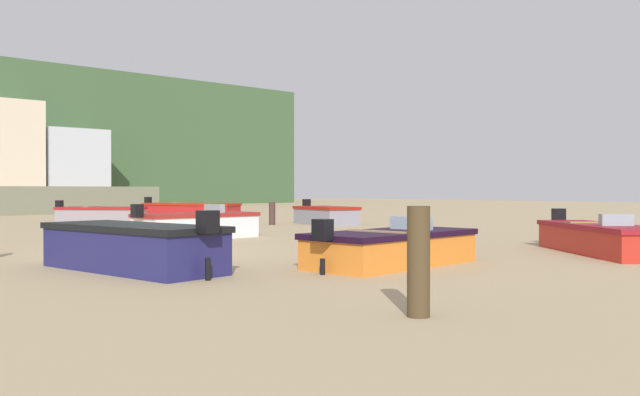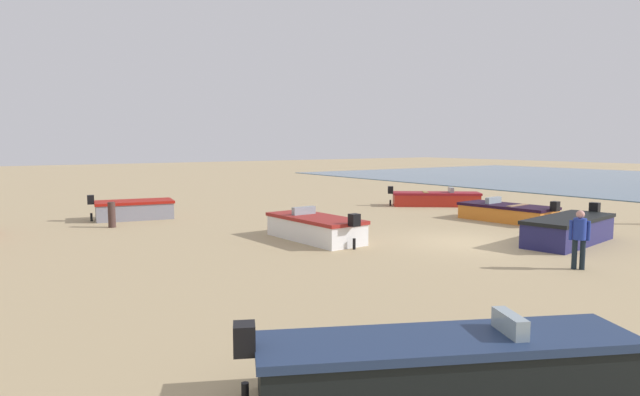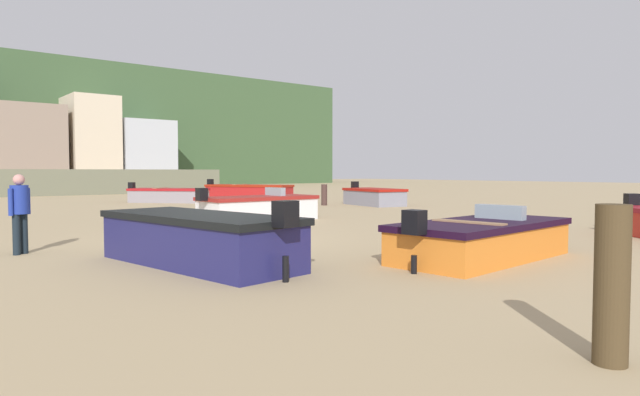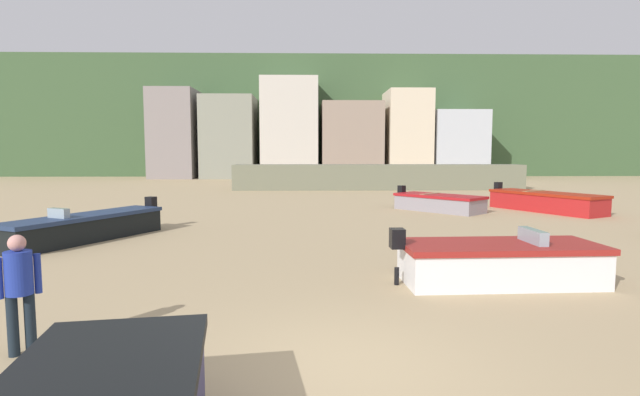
% 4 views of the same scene
% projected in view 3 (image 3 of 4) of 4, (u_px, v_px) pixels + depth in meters
% --- Properties ---
extents(ground_plane, '(160.00, 160.00, 0.00)m').
position_uv_depth(ground_plane, '(223.00, 241.00, 13.21)').
color(ground_plane, tan).
extents(harbor_pier, '(21.13, 2.40, 1.83)m').
position_uv_depth(harbor_pier, '(81.00, 182.00, 39.53)').
color(harbor_pier, '#6C6E57').
rests_on(harbor_pier, ground).
extents(townhouse_centre_right, '(6.38, 6.51, 8.01)m').
position_uv_depth(townhouse_centre_right, '(25.00, 147.00, 52.57)').
color(townhouse_centre_right, gray).
rests_on(townhouse_centre_right, ground).
extents(townhouse_right, '(4.55, 6.53, 9.29)m').
position_uv_depth(townhouse_right, '(90.00, 143.00, 56.29)').
color(townhouse_right, beige).
rests_on(townhouse_right, ground).
extents(townhouse_far_right, '(5.61, 6.07, 7.14)m').
position_uv_depth(townhouse_far_right, '(142.00, 154.00, 59.49)').
color(townhouse_far_right, silver).
rests_on(townhouse_far_right, ground).
extents(boat_orange_2, '(4.39, 2.13, 1.05)m').
position_uv_depth(boat_orange_2, '(481.00, 239.00, 10.41)').
color(boat_orange_2, orange).
rests_on(boat_orange_2, ground).
extents(boat_white_3, '(4.33, 1.78, 1.16)m').
position_uv_depth(boat_white_3, '(259.00, 208.00, 18.51)').
color(boat_white_3, white).
rests_on(boat_white_3, ground).
extents(boat_navy_4, '(2.20, 4.65, 1.24)m').
position_uv_depth(boat_navy_4, '(199.00, 239.00, 9.79)').
color(boat_navy_4, navy).
rests_on(boat_navy_4, ground).
extents(boat_red_5, '(3.85, 5.40, 1.21)m').
position_uv_depth(boat_red_5, '(249.00, 192.00, 32.41)').
color(boat_red_5, '#B01D1D').
rests_on(boat_red_5, ground).
extents(boat_grey_6, '(2.29, 3.75, 1.15)m').
position_uv_depth(boat_grey_6, '(374.00, 197.00, 27.08)').
color(boat_grey_6, gray).
rests_on(boat_grey_6, ground).
extents(boat_grey_7, '(3.94, 4.16, 1.08)m').
position_uv_depth(boat_grey_7, '(169.00, 195.00, 29.58)').
color(boat_grey_7, gray).
rests_on(boat_grey_7, ground).
extents(mooring_post_near_water, '(0.29, 0.29, 1.04)m').
position_uv_depth(mooring_post_near_water, '(324.00, 195.00, 26.97)').
color(mooring_post_near_water, '#412C28').
rests_on(mooring_post_near_water, ground).
extents(mooring_post_mid_beach, '(0.29, 0.29, 1.40)m').
position_uv_depth(mooring_post_mid_beach, '(612.00, 285.00, 4.71)').
color(mooring_post_mid_beach, '#473620').
rests_on(mooring_post_mid_beach, ground).
extents(beach_walker_distant, '(0.48, 0.48, 1.62)m').
position_uv_depth(beach_walker_distant, '(20.00, 207.00, 11.00)').
color(beach_walker_distant, black).
rests_on(beach_walker_distant, ground).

